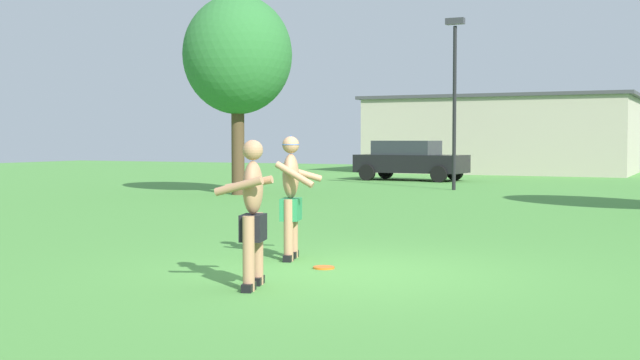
{
  "coord_description": "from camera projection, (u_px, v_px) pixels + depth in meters",
  "views": [
    {
      "loc": [
        4.1,
        -9.27,
        1.65
      ],
      "look_at": [
        -0.82,
        0.97,
        1.08
      ],
      "focal_mm": 46.51,
      "sensor_mm": 36.0,
      "label": 1
    }
  ],
  "objects": [
    {
      "name": "ground_plane",
      "position": [
        346.0,
        273.0,
        10.2
      ],
      "size": [
        80.0,
        80.0,
        0.0
      ],
      "primitive_type": "plane",
      "color": "#4C8E3D"
    },
    {
      "name": "player_with_cap",
      "position": [
        291.0,
        191.0,
        11.28
      ],
      "size": [
        0.69,
        0.76,
        1.7
      ],
      "color": "black",
      "rests_on": "ground_plane"
    },
    {
      "name": "player_in_black",
      "position": [
        252.0,
        211.0,
        9.13
      ],
      "size": [
        0.7,
        0.68,
        1.64
      ],
      "color": "black",
      "rests_on": "ground_plane"
    },
    {
      "name": "frisbee",
      "position": [
        324.0,
        268.0,
        10.53
      ],
      "size": [
        0.28,
        0.28,
        0.03
      ],
      "primitive_type": "cylinder",
      "color": "orange",
      "rests_on": "ground_plane"
    },
    {
      "name": "car_black_near_post",
      "position": [
        410.0,
        160.0,
        32.88
      ],
      "size": [
        4.39,
        2.21,
        1.58
      ],
      "color": "black",
      "rests_on": "ground_plane"
    },
    {
      "name": "lamp_post",
      "position": [
        455.0,
        84.0,
        26.58
      ],
      "size": [
        0.6,
        0.24,
        5.51
      ],
      "color": "black",
      "rests_on": "ground_plane"
    },
    {
      "name": "outbuilding_behind_lot",
      "position": [
        502.0,
        135.0,
        40.46
      ],
      "size": [
        12.7,
        6.73,
        3.71
      ],
      "color": "#B2A893",
      "rests_on": "ground_plane"
    },
    {
      "name": "tree_left_field",
      "position": [
        237.0,
        56.0,
        24.28
      ],
      "size": [
        3.21,
        3.21,
        5.87
      ],
      "color": "#4C3823",
      "rests_on": "ground_plane"
    }
  ]
}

